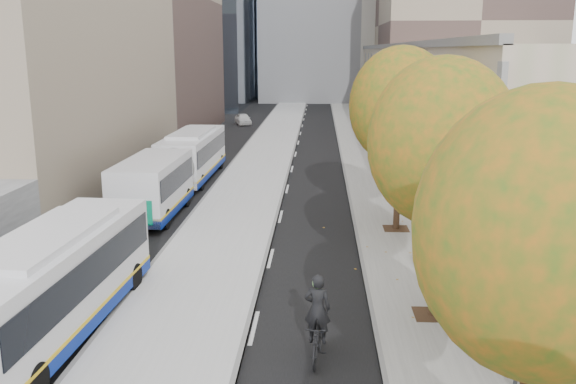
# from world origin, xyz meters

# --- Properties ---
(bus_platform) EXTENTS (4.25, 150.00, 0.15)m
(bus_platform) POSITION_xyz_m (-3.88, 35.00, 0.07)
(bus_platform) COLOR #B0B0B0
(bus_platform) RESTS_ON ground
(sidewalk) EXTENTS (4.75, 150.00, 0.08)m
(sidewalk) POSITION_xyz_m (4.12, 35.00, 0.04)
(sidewalk) COLOR gray
(sidewalk) RESTS_ON ground
(building_tan) EXTENTS (18.00, 92.00, 8.00)m
(building_tan) POSITION_xyz_m (15.50, 64.00, 4.00)
(building_tan) COLOR #A29E81
(building_tan) RESTS_ON ground
(building_far_block) EXTENTS (30.00, 18.00, 30.00)m
(building_far_block) POSITION_xyz_m (6.00, 96.00, 15.00)
(building_far_block) COLOR #A7A499
(building_far_block) RESTS_ON ground
(bus_shelter) EXTENTS (1.90, 4.40, 2.53)m
(bus_shelter) POSITION_xyz_m (5.69, 10.96, 2.19)
(bus_shelter) COLOR #383A3F
(bus_shelter) RESTS_ON sidewalk
(tree_b) EXTENTS (4.00, 4.00, 6.97)m
(tree_b) POSITION_xyz_m (3.60, 5.00, 5.04)
(tree_b) COLOR black
(tree_b) RESTS_ON sidewalk
(tree_c) EXTENTS (4.20, 4.20, 7.28)m
(tree_c) POSITION_xyz_m (3.60, 13.00, 5.25)
(tree_c) COLOR black
(tree_c) RESTS_ON sidewalk
(tree_d) EXTENTS (4.40, 4.40, 7.60)m
(tree_d) POSITION_xyz_m (3.60, 22.00, 5.47)
(tree_d) COLOR black
(tree_d) RESTS_ON sidewalk
(bus_far) EXTENTS (2.66, 16.80, 2.80)m
(bus_far) POSITION_xyz_m (-7.65, 28.85, 1.53)
(bus_far) COLOR silver
(bus_far) RESTS_ON ground
(cyclist) EXTENTS (0.71, 1.87, 2.34)m
(cyclist) POSITION_xyz_m (0.17, 10.24, 0.87)
(cyclist) COLOR black
(cyclist) RESTS_ON ground
(distant_car) EXTENTS (2.36, 3.77, 1.20)m
(distant_car) POSITION_xyz_m (-8.00, 60.72, 0.60)
(distant_car) COLOR silver
(distant_car) RESTS_ON ground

